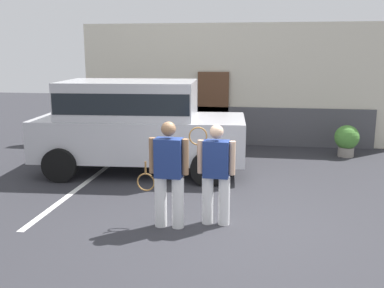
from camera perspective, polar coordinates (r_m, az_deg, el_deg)
The scene contains 7 objects.
ground_plane at distance 7.06m, azimuth 2.62°, elevation -10.54°, with size 40.00×40.00×0.00m, color #2D2D33.
parking_stripe_0 at distance 9.16m, azimuth -14.48°, elevation -5.54°, with size 0.12×4.40×0.01m, color silver.
house_frontage at distance 12.95m, azimuth 5.89°, elevation 7.21°, with size 9.14×0.40×3.47m.
parked_suv at distance 9.94m, azimuth -7.22°, elevation 2.90°, with size 4.73×2.44×2.05m.
tennis_player_man at distance 6.76m, azimuth -3.05°, elevation -3.83°, with size 0.88×0.27×1.67m.
tennis_player_woman at distance 6.88m, azimuth 3.10°, elevation -3.75°, with size 0.74×0.26×1.60m.
potted_plant_by_porch at distance 12.06m, azimuth 19.39°, elevation 0.59°, with size 0.62×0.62×0.82m.
Camera 1 is at (0.71, -6.48, 2.71)m, focal length 41.21 mm.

